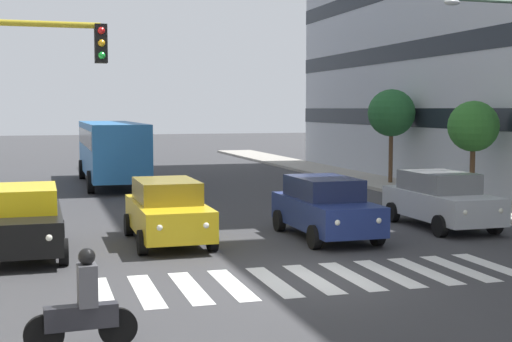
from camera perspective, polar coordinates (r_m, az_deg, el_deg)
The scene contains 11 objects.
ground_plane at distance 15.74m, azimuth 4.52°, elevation -8.52°, with size 180.00×180.00×0.00m, color #38383A.
crosswalk_markings at distance 15.74m, azimuth 4.52°, elevation -8.51°, with size 9.45×2.80×0.01m.
car_0 at distance 22.93m, azimuth 14.42°, elevation -2.17°, with size 2.02×4.44×1.72m.
car_1 at distance 20.54m, azimuth 5.49°, elevation -2.85°, with size 2.02×4.44×1.72m.
car_2 at distance 19.83m, azimuth -7.03°, elevation -3.14°, with size 2.02×4.44×1.72m.
car_3 at distance 18.92m, azimuth -17.92°, elevation -3.74°, with size 2.02×4.44×1.72m.
bus_behind_traffic at distance 35.61m, azimuth -11.40°, elevation 1.95°, with size 2.78×10.50×3.00m.
motorcycle_with_rider at distance 11.39m, azimuth -13.53°, elevation -10.55°, with size 1.70×0.37×1.57m.
street_lamp_left at distance 24.67m, azimuth 19.34°, elevation 6.58°, with size 2.96×0.28×7.07m.
street_tree_1 at distance 28.78m, azimuth 16.86°, elevation 3.37°, with size 1.95×1.95×3.83m.
street_tree_2 at distance 34.89m, azimuth 10.69°, elevation 4.52°, with size 2.25×2.25×4.45m.
Camera 1 is at (5.56, 14.27, 3.66)m, focal length 50.45 mm.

